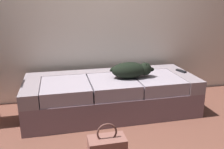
# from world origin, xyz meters

# --- Properties ---
(couch) EXTENTS (2.07, 0.85, 0.45)m
(couch) POSITION_xyz_m (0.00, 0.97, 0.23)
(couch) COLOR slate
(couch) RESTS_ON ground
(dog_dark) EXTENTS (0.57, 0.27, 0.19)m
(dog_dark) POSITION_xyz_m (0.24, 0.90, 0.55)
(dog_dark) COLOR black
(dog_dark) RESTS_ON couch
(tv_remote) EXTENTS (0.09, 0.16, 0.02)m
(tv_remote) POSITION_xyz_m (0.95, 1.00, 0.46)
(tv_remote) COLOR black
(tv_remote) RESTS_ON couch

